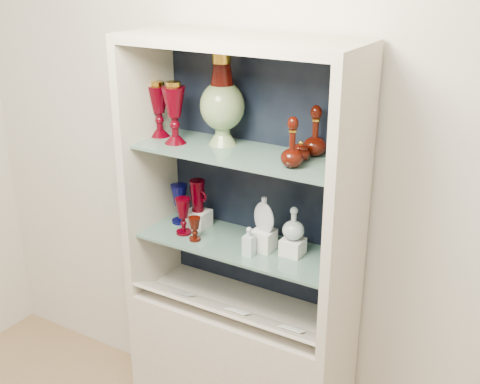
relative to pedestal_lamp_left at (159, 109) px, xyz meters
The scene contains 31 objects.
wall_back 0.51m from the pedestal_lamp_left, 22.61° to the left, with size 3.50×0.02×2.80m, color silver.
cabinet_base 1.30m from the pedestal_lamp_left, ahead, with size 1.00×0.40×0.75m, color #BEB4A1.
cabinet_back_panel 0.54m from the pedestal_lamp_left, 19.21° to the left, with size 0.98×0.02×1.15m, color black.
cabinet_side_left 0.27m from the pedestal_lamp_left, 137.45° to the right, with size 0.04×0.40×1.15m, color #BEB4A1.
cabinet_side_right 0.96m from the pedestal_lamp_left, ahead, with size 0.04×0.40×1.15m, color #BEB4A1.
cabinet_top_cap 0.55m from the pedestal_lamp_left, ahead, with size 1.00×0.40×0.04m, color #BEB4A1.
shelf_lower 0.70m from the pedestal_lamp_left, ahead, with size 0.92×0.34×0.01m, color slate.
shelf_upper 0.46m from the pedestal_lamp_left, ahead, with size 0.92×0.34×0.01m, color slate.
label_ledge 0.94m from the pedestal_lamp_left, 18.44° to the right, with size 0.92×0.18×0.01m, color #BEB4A1.
label_card_0 1.11m from the pedestal_lamp_left, 10.99° to the right, with size 0.10×0.07×0.00m, color white.
label_card_1 0.95m from the pedestal_lamp_left, 16.45° to the right, with size 0.10×0.07×0.00m, color white.
label_card_2 0.84m from the pedestal_lamp_left, 35.74° to the right, with size 0.10×0.07×0.00m, color white.
label_card_3 0.84m from the pedestal_lamp_left, 35.62° to the right, with size 0.10×0.07×0.00m, color white.
pedestal_lamp_left is the anchor object (origin of this frame).
pedestal_lamp_right 0.13m from the pedestal_lamp_left, 22.85° to the right, with size 0.10×0.10×0.27m, color #4D000B, non-canonical shape.
enamel_urn 0.32m from the pedestal_lamp_left, ahead, with size 0.19×0.19×0.39m, color #0B4622, non-canonical shape.
ruby_decanter_a 0.70m from the pedestal_lamp_left, ahead, with size 0.09×0.09×0.22m, color #400D05, non-canonical shape.
ruby_decanter_b 0.72m from the pedestal_lamp_left, ahead, with size 0.10×0.10×0.22m, color #400D05, non-canonical shape.
lidded_bowl 0.70m from the pedestal_lamp_left, ahead, with size 0.08×0.08×0.09m, color #400D05, non-canonical shape.
cobalt_goblet 0.46m from the pedestal_lamp_left, 23.04° to the left, with size 0.08×0.08×0.19m, color #060644, non-canonical shape.
ruby_goblet_tall 0.49m from the pedestal_lamp_left, 21.64° to the right, with size 0.07×0.07×0.17m, color #4D000B, non-canonical shape.
ruby_goblet_small 0.55m from the pedestal_lamp_left, 21.25° to the right, with size 0.06×0.06×0.11m, color #400D05, non-canonical shape.
riser_ruby_pitcher 0.53m from the pedestal_lamp_left, 10.65° to the left, with size 0.10×0.10×0.08m, color silver.
ruby_pitcher 0.43m from the pedestal_lamp_left, 10.65° to the left, with size 0.11×0.07×0.15m, color #4D000B, non-canonical shape.
clear_square_bottle 0.71m from the pedestal_lamp_left, 10.48° to the right, with size 0.05×0.05×0.13m, color #A7BDC1, non-canonical shape.
riser_flat_flask 0.74m from the pedestal_lamp_left, ahead, with size 0.09×0.09×0.09m, color silver.
flat_flask 0.66m from the pedestal_lamp_left, ahead, with size 0.11×0.04×0.16m, color #B2BBC8, non-canonical shape.
riser_clear_round_decanter 0.84m from the pedestal_lamp_left, ahead, with size 0.09×0.09×0.07m, color silver.
clear_round_decanter 0.79m from the pedestal_lamp_left, ahead, with size 0.09×0.09×0.14m, color #A7BDC1, non-canonical shape.
riser_cameo_medallion 1.01m from the pedestal_lamp_left, ahead, with size 0.08×0.08×0.10m, color silver.
cameo_medallion 0.96m from the pedestal_lamp_left, ahead, with size 0.10×0.04×0.12m, color black, non-canonical shape.
Camera 1 is at (1.20, -0.49, 2.22)m, focal length 45.00 mm.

